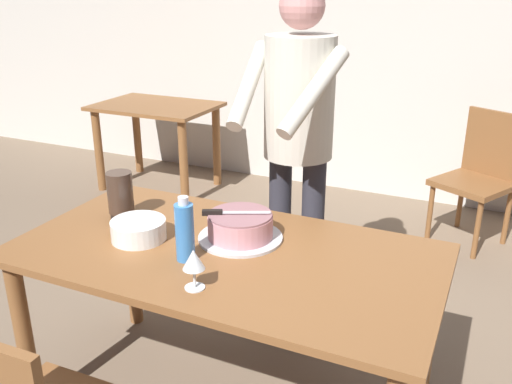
% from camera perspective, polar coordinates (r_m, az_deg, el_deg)
% --- Properties ---
extents(back_wall, '(10.00, 0.12, 2.70)m').
position_cam_1_polar(back_wall, '(4.65, 13.93, 15.83)').
color(back_wall, beige).
rests_on(back_wall, ground_plane).
extents(main_dining_table, '(1.64, 0.87, 0.75)m').
position_cam_1_polar(main_dining_table, '(2.20, -3.14, -8.50)').
color(main_dining_table, brown).
rests_on(main_dining_table, ground_plane).
extents(cake_on_platter, '(0.34, 0.34, 0.11)m').
position_cam_1_polar(cake_on_platter, '(2.21, -1.63, -3.66)').
color(cake_on_platter, silver).
rests_on(cake_on_platter, main_dining_table).
extents(cake_knife, '(0.25, 0.13, 0.02)m').
position_cam_1_polar(cake_knife, '(2.18, -3.53, -2.12)').
color(cake_knife, silver).
rests_on(cake_knife, cake_on_platter).
extents(plate_stack, '(0.22, 0.22, 0.08)m').
position_cam_1_polar(plate_stack, '(2.26, -12.01, -3.83)').
color(plate_stack, white).
rests_on(plate_stack, main_dining_table).
extents(wine_glass_near, '(0.08, 0.08, 0.14)m').
position_cam_1_polar(wine_glass_near, '(1.86, -6.44, -7.07)').
color(wine_glass_near, silver).
rests_on(wine_glass_near, main_dining_table).
extents(water_bottle, '(0.07, 0.07, 0.25)m').
position_cam_1_polar(water_bottle, '(2.04, -7.36, -4.03)').
color(water_bottle, '#387AC6').
rests_on(water_bottle, main_dining_table).
extents(hurricane_lamp, '(0.11, 0.11, 0.21)m').
position_cam_1_polar(hurricane_lamp, '(2.45, -13.80, -0.31)').
color(hurricane_lamp, black).
rests_on(hurricane_lamp, main_dining_table).
extents(person_cutting_cake, '(0.46, 0.57, 1.72)m').
position_cam_1_polar(person_cutting_cake, '(2.57, 4.31, 6.35)').
color(person_cutting_cake, '#2D2D38').
rests_on(person_cutting_cake, ground_plane).
extents(background_table, '(1.00, 0.70, 0.74)m').
position_cam_1_polar(background_table, '(4.84, -10.19, 6.98)').
color(background_table, brown).
rests_on(background_table, ground_plane).
extents(background_chair_1, '(0.59, 0.59, 0.90)m').
position_cam_1_polar(background_chair_1, '(4.07, 22.13, 1.82)').
color(background_chair_1, brown).
rests_on(background_chair_1, ground_plane).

